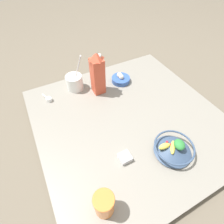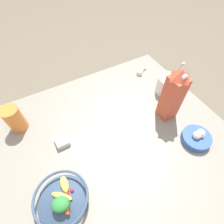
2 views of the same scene
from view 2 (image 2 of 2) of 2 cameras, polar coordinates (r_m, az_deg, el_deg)
ground_plane at (r=0.88m, az=2.90°, el=-13.55°), size 6.00×6.00×0.00m
countertop at (r=0.86m, az=2.97°, el=-12.90°), size 1.11×1.11×0.05m
fruit_bowl at (r=0.76m, az=-16.07°, el=-25.59°), size 0.21×0.21×0.08m
milk_carton at (r=0.88m, az=19.27°, el=5.25°), size 0.08×0.08×0.30m
yogurt_tub at (r=1.06m, az=17.54°, el=8.72°), size 0.12×0.13×0.26m
drinking_cup at (r=0.96m, az=-29.29°, el=-1.85°), size 0.09×0.09×0.14m
spice_jar at (r=0.87m, az=-15.89°, el=-9.25°), size 0.06×0.06×0.03m
measuring_scoop at (r=1.18m, az=9.12°, el=12.72°), size 0.09×0.05×0.03m
garlic_bowl at (r=0.93m, az=25.88°, el=-7.53°), size 0.14×0.14×0.07m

